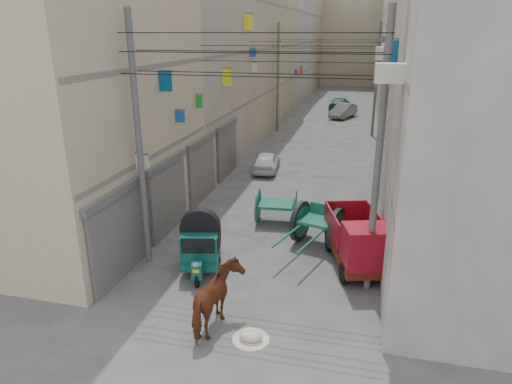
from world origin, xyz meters
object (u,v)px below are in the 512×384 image
(feed_sack, at_px, (251,335))
(horse, at_px, (217,300))
(distant_car_white, at_px, (267,161))
(second_cart, at_px, (276,206))
(auto_rickshaw, at_px, (201,242))
(mini_truck, at_px, (360,246))
(distant_car_green, at_px, (340,104))
(distant_car_grey, at_px, (343,111))
(tonga_cart, at_px, (318,224))

(feed_sack, xyz_separation_m, horse, (-0.95, 0.26, 0.69))
(distant_car_white, bearing_deg, second_cart, 100.43)
(auto_rickshaw, xyz_separation_m, feed_sack, (2.48, -3.19, -0.79))
(horse, bearing_deg, second_cart, -87.21)
(second_cart, height_order, distant_car_white, second_cart)
(mini_truck, height_order, distant_car_green, mini_truck)
(distant_car_grey, bearing_deg, tonga_cart, -70.27)
(auto_rickshaw, height_order, feed_sack, auto_rickshaw)
(feed_sack, height_order, distant_car_green, distant_car_green)
(feed_sack, height_order, distant_car_white, distant_car_white)
(tonga_cart, relative_size, mini_truck, 0.99)
(tonga_cart, bearing_deg, horse, -91.64)
(distant_car_grey, bearing_deg, mini_truck, -67.30)
(horse, bearing_deg, feed_sack, 168.11)
(auto_rickshaw, height_order, distant_car_grey, auto_rickshaw)
(mini_truck, bearing_deg, feed_sack, -137.70)
(mini_truck, xyz_separation_m, distant_car_white, (-5.35, 10.31, -0.36))
(mini_truck, distance_m, distant_car_green, 32.63)
(second_cart, distance_m, distant_car_grey, 25.08)
(horse, height_order, distant_car_white, horse)
(feed_sack, distance_m, distant_car_green, 36.74)
(auto_rickshaw, relative_size, distant_car_green, 0.55)
(mini_truck, relative_size, horse, 1.82)
(second_cart, distance_m, feed_sack, 7.55)
(second_cart, bearing_deg, tonga_cart, -45.47)
(mini_truck, relative_size, second_cart, 2.17)
(auto_rickshaw, bearing_deg, feed_sack, -65.58)
(second_cart, relative_size, distant_car_grey, 0.44)
(auto_rickshaw, relative_size, tonga_cart, 0.65)
(feed_sack, xyz_separation_m, distant_car_grey, (0.21, 32.54, 0.48))
(second_cart, relative_size, distant_car_green, 0.40)
(auto_rickshaw, xyz_separation_m, tonga_cart, (3.47, 2.68, -0.14))
(feed_sack, xyz_separation_m, distant_car_white, (-2.85, 14.55, 0.39))
(tonga_cart, height_order, distant_car_green, tonga_cart)
(auto_rickshaw, distance_m, tonga_cart, 4.39)
(distant_car_white, bearing_deg, mini_truck, 112.24)
(distant_car_white, distance_m, distant_car_green, 22.32)
(auto_rickshaw, xyz_separation_m, second_cart, (1.61, 4.29, -0.20))
(tonga_cart, relative_size, second_cart, 2.15)
(mini_truck, xyz_separation_m, feed_sack, (-2.51, -4.24, -0.75))
(mini_truck, bearing_deg, distant_car_green, 78.04)
(mini_truck, height_order, second_cart, mini_truck)
(second_cart, xyz_separation_m, horse, (-0.08, -7.22, 0.10))
(distant_car_white, relative_size, distant_car_green, 0.75)
(auto_rickshaw, distance_m, feed_sack, 4.11)
(second_cart, xyz_separation_m, distant_car_white, (-1.97, 7.07, -0.20))
(tonga_cart, bearing_deg, distant_car_white, 131.29)
(auto_rickshaw, xyz_separation_m, distant_car_grey, (2.69, 29.35, -0.31))
(second_cart, height_order, distant_car_green, second_cart)
(distant_car_grey, bearing_deg, auto_rickshaw, -77.17)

